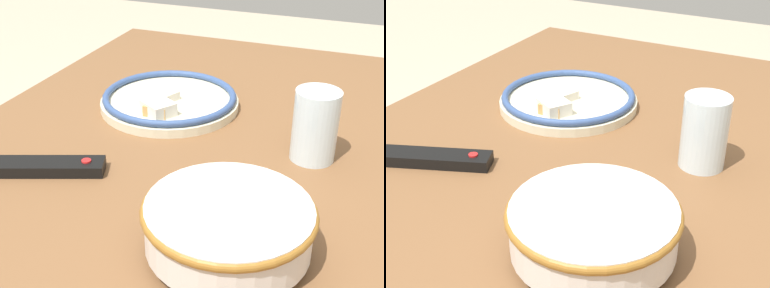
{
  "view_description": "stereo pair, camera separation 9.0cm",
  "coord_description": "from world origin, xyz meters",
  "views": [
    {
      "loc": [
        -0.66,
        -0.28,
        1.24
      ],
      "look_at": [
        0.08,
        0.01,
        0.81
      ],
      "focal_mm": 50.0,
      "sensor_mm": 36.0,
      "label": 1
    },
    {
      "loc": [
        -0.62,
        -0.36,
        1.24
      ],
      "look_at": [
        0.08,
        0.01,
        0.81
      ],
      "focal_mm": 50.0,
      "sensor_mm": 36.0,
      "label": 2
    }
  ],
  "objects": [
    {
      "name": "drinking_glass",
      "position": [
        0.18,
        -0.18,
        0.84
      ],
      "size": [
        0.08,
        0.08,
        0.13
      ],
      "color": "silver",
      "rests_on": "dining_table"
    },
    {
      "name": "dining_table",
      "position": [
        0.0,
        0.0,
        0.7
      ],
      "size": [
        1.55,
        0.96,
        0.78
      ],
      "color": "brown",
      "rests_on": "ground_plane"
    },
    {
      "name": "noodle_bowl",
      "position": [
        -0.12,
        -0.12,
        0.82
      ],
      "size": [
        0.23,
        0.23,
        0.08
      ],
      "color": "silver",
      "rests_on": "dining_table"
    },
    {
      "name": "food_plate",
      "position": [
        0.28,
        0.14,
        0.79
      ],
      "size": [
        0.29,
        0.29,
        0.04
      ],
      "color": "beige",
      "rests_on": "dining_table"
    },
    {
      "name": "tv_remote",
      "position": [
        -0.03,
        0.23,
        0.79
      ],
      "size": [
        0.11,
        0.2,
        0.02
      ],
      "rotation": [
        0.0,
        0.0,
        3.52
      ],
      "color": "black",
      "rests_on": "dining_table"
    }
  ]
}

